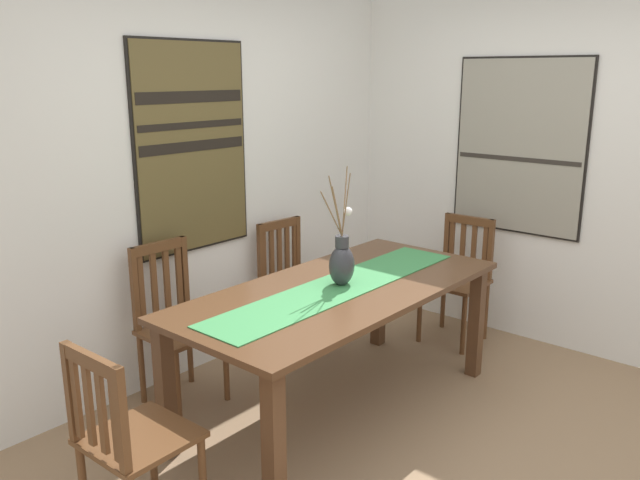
% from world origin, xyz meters
% --- Properties ---
extents(ground_plane, '(6.40, 6.40, 0.03)m').
position_xyz_m(ground_plane, '(0.00, 0.00, -0.01)').
color(ground_plane, '#8E7051').
extents(wall_back, '(6.40, 0.12, 2.70)m').
position_xyz_m(wall_back, '(0.00, 1.86, 1.35)').
color(wall_back, silver).
rests_on(wall_back, ground_plane).
extents(wall_side, '(0.12, 6.40, 2.70)m').
position_xyz_m(wall_side, '(1.86, 0.00, 1.35)').
color(wall_side, silver).
rests_on(wall_side, ground_plane).
extents(dining_table, '(2.06, 0.94, 0.78)m').
position_xyz_m(dining_table, '(0.03, 0.69, 0.68)').
color(dining_table, '#51331E').
rests_on(dining_table, ground_plane).
extents(table_runner, '(1.89, 0.36, 0.01)m').
position_xyz_m(table_runner, '(0.03, 0.69, 0.78)').
color(table_runner, '#388447').
rests_on(table_runner, dining_table).
extents(centerpiece_vase, '(0.31, 0.16, 0.66)m').
position_xyz_m(centerpiece_vase, '(0.06, 0.70, 0.92)').
color(centerpiece_vase, '#333338').
rests_on(centerpiece_vase, dining_table).
extents(chair_0, '(0.45, 0.45, 0.93)m').
position_xyz_m(chair_0, '(0.54, 1.55, 0.49)').
color(chair_0, brown).
rests_on(chair_0, ground_plane).
extents(chair_1, '(0.43, 0.43, 0.98)m').
position_xyz_m(chair_1, '(-0.50, 1.54, 0.51)').
color(chair_1, brown).
rests_on(chair_1, ground_plane).
extents(chair_2, '(0.43, 0.43, 0.91)m').
position_xyz_m(chair_2, '(-1.39, 0.69, 0.48)').
color(chair_2, brown).
rests_on(chair_2, ground_plane).
extents(chair_3, '(0.43, 0.43, 0.93)m').
position_xyz_m(chair_3, '(1.45, 0.69, 0.49)').
color(chair_3, brown).
rests_on(chair_3, ground_plane).
extents(painting_on_back_wall, '(0.87, 0.05, 1.33)m').
position_xyz_m(painting_on_back_wall, '(-0.11, 1.79, 1.50)').
color(painting_on_back_wall, black).
extents(painting_on_side_wall, '(0.05, 0.98, 1.26)m').
position_xyz_m(painting_on_side_wall, '(1.79, 0.45, 1.44)').
color(painting_on_side_wall, black).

